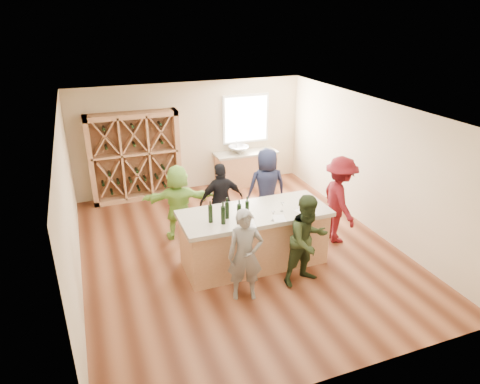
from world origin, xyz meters
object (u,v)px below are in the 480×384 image
object	(u,v)px
person_far_right	(267,187)
person_server	(339,200)
wine_bottle_d	(239,213)
tasting_counter_base	(254,240)
wine_bottle_a	(210,214)
person_near_left	(245,255)
wine_bottle_e	(247,209)
wine_bottle_c	(227,210)
person_far_left	(179,202)
sink	(239,149)
wine_rack	(135,157)
person_near_right	(308,240)
person_far_mid	(222,200)
wine_bottle_b	(223,215)

from	to	relation	value
person_far_right	person_server	bearing A→B (deg)	139.57
wine_bottle_d	person_far_right	world-z (taller)	person_far_right
tasting_counter_base	person_server	bearing A→B (deg)	6.52
person_server	wine_bottle_d	bearing A→B (deg)	110.36
wine_bottle_a	person_server	world-z (taller)	person_server
person_near_left	tasting_counter_base	bearing A→B (deg)	74.47
wine_bottle_e	person_near_left	size ratio (longest dim) A/B	0.18
wine_bottle_c	person_far_left	world-z (taller)	person_far_left
wine_bottle_a	person_far_left	xyz separation A→B (m)	(-0.20, 1.61, -0.44)
sink	wine_bottle_c	size ratio (longest dim) A/B	1.75
person_far_left	sink	bearing A→B (deg)	-121.71
wine_rack	person_near_right	xyz separation A→B (m)	(2.21, -4.72, -0.28)
sink	person_far_mid	size ratio (longest dim) A/B	0.34
sink	wine_bottle_c	world-z (taller)	wine_bottle_c
sink	wine_bottle_a	xyz separation A→B (m)	(-1.98, -3.90, 0.22)
person_near_right	person_far_mid	world-z (taller)	person_near_right
wine_bottle_c	wine_bottle_e	bearing A→B (deg)	-10.05
tasting_counter_base	person_far_right	world-z (taller)	person_far_right
person_far_mid	person_far_right	xyz separation A→B (m)	(1.09, 0.14, 0.07)
person_server	person_far_left	distance (m)	3.27
wine_bottle_d	wine_bottle_e	size ratio (longest dim) A/B	1.06
person_near_right	tasting_counter_base	bearing A→B (deg)	115.79
wine_bottle_a	person_near_left	size ratio (longest dim) A/B	0.20
tasting_counter_base	wine_bottle_e	distance (m)	0.77
wine_bottle_b	person_near_right	bearing A→B (deg)	-25.40
wine_rack	person_far_left	xyz separation A→B (m)	(0.52, -2.35, -0.30)
person_server	person_far_mid	size ratio (longest dim) A/B	1.13
wine_bottle_a	person_far_right	world-z (taller)	person_far_right
sink	person_server	xyz separation A→B (m)	(0.83, -3.55, -0.11)
wine_bottle_a	person_far_left	bearing A→B (deg)	97.11
wine_rack	person_far_right	size ratio (longest dim) A/B	1.26
wine_bottle_d	person_far_right	size ratio (longest dim) A/B	0.18
person_far_right	wine_bottle_d	bearing A→B (deg)	60.61
wine_bottle_b	wine_bottle_e	distance (m)	0.50
wine_bottle_a	person_far_right	size ratio (longest dim) A/B	0.18
wine_bottle_a	wine_bottle_c	bearing A→B (deg)	8.16
wine_rack	person_near_right	bearing A→B (deg)	-64.91
person_near_left	person_server	distance (m)	2.73
wine_bottle_c	person_far_left	size ratio (longest dim) A/B	0.19
person_near_right	person_far_right	size ratio (longest dim) A/B	0.94
wine_bottle_c	person_far_left	distance (m)	1.71
wine_bottle_a	wine_bottle_c	distance (m)	0.32
wine_bottle_a	person_far_right	distance (m)	2.35
person_near_right	person_server	world-z (taller)	person_server
wine_bottle_b	wine_bottle_c	bearing A→B (deg)	53.30
wine_bottle_b	wine_bottle_e	size ratio (longest dim) A/B	1.10
wine_bottle_a	wine_bottle_b	xyz separation A→B (m)	(0.18, -0.13, 0.00)
person_server	person_far_left	world-z (taller)	person_server
wine_bottle_b	person_far_right	bearing A→B (deg)	47.03
wine_bottle_b	wine_bottle_d	xyz separation A→B (m)	(0.29, 0.01, -0.01)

